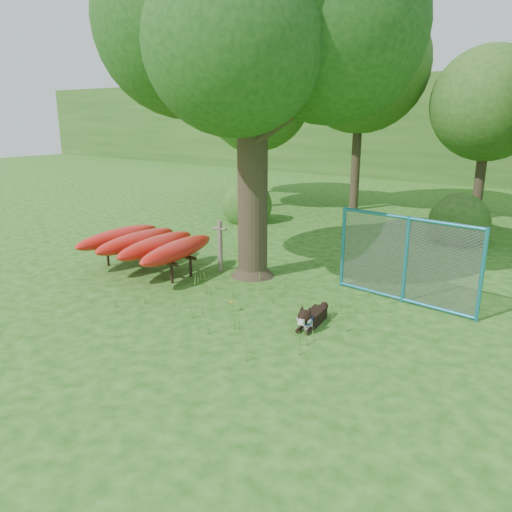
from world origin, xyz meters
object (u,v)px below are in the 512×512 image
Objects in this scene: oak_tree at (251,11)px; kayak_rack at (147,243)px; husky_dog at (311,317)px; fence_section at (406,260)px.

kayak_rack is (-2.25, -1.32, -5.15)m from oak_tree.
husky_dog is at bearing -6.00° from kayak_rack.
oak_tree reaches higher than fence_section.
fence_section is (0.86, 2.24, 0.73)m from husky_dog.
oak_tree is 7.82× the size of husky_dog.
husky_dog is at bearing -105.45° from fence_section.
oak_tree is at bearing -167.19° from fence_section.
fence_section reaches higher than kayak_rack.
kayak_rack is at bearing -157.56° from fence_section.
kayak_rack is 2.78× the size of husky_dog.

